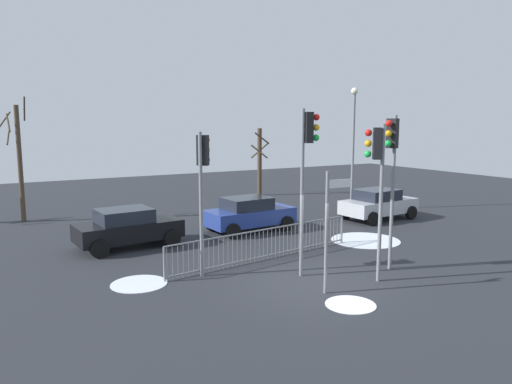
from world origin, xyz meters
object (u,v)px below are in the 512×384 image
(bare_tree_right, at_px, (19,160))
(car_silver_far, at_px, (378,204))
(traffic_light_foreground_left, at_px, (307,155))
(traffic_light_foreground_right, at_px, (392,158))
(traffic_light_mid_left, at_px, (203,171))
(car_black_mid, at_px, (128,227))
(car_blue_near, at_px, (249,213))
(traffic_light_mid_right, at_px, (377,167))
(direction_sign_post, at_px, (328,226))
(street_lamp, at_px, (353,136))
(bare_tree_left, at_px, (260,161))

(bare_tree_right, bearing_deg, car_silver_far, -27.55)
(traffic_light_foreground_left, height_order, traffic_light_foreground_right, traffic_light_foreground_left)
(traffic_light_mid_left, height_order, bare_tree_right, bare_tree_right)
(car_black_mid, bearing_deg, car_blue_near, -3.44)
(traffic_light_mid_left, xyz_separation_m, car_silver_far, (10.64, 3.66, -2.43))
(traffic_light_mid_right, bearing_deg, car_blue_near, 37.18)
(bare_tree_right, bearing_deg, car_blue_near, -39.67)
(direction_sign_post, height_order, car_silver_far, direction_sign_post)
(street_lamp, bearing_deg, car_blue_near, -167.05)
(car_blue_near, distance_m, street_lamp, 7.94)
(traffic_light_foreground_right, relative_size, direction_sign_post, 1.44)
(traffic_light_mid_left, bearing_deg, direction_sign_post, -3.11)
(traffic_light_mid_left, relative_size, bare_tree_left, 1.02)
(car_blue_near, bearing_deg, traffic_light_foreground_right, -83.81)
(traffic_light_foreground_left, bearing_deg, car_silver_far, 137.04)
(traffic_light_foreground_right, xyz_separation_m, street_lamp, (5.88, 8.57, 0.40))
(car_silver_far, height_order, street_lamp, street_lamp)
(traffic_light_mid_left, relative_size, bare_tree_right, 0.75)
(car_blue_near, xyz_separation_m, bare_tree_right, (-8.32, 6.90, 2.14))
(traffic_light_foreground_right, xyz_separation_m, direction_sign_post, (-2.97, -0.73, -1.67))
(traffic_light_mid_right, relative_size, car_blue_near, 1.18)
(car_silver_far, relative_size, bare_tree_left, 0.92)
(traffic_light_foreground_right, height_order, car_silver_far, traffic_light_foreground_right)
(bare_tree_left, height_order, bare_tree_right, bare_tree_right)
(traffic_light_foreground_left, height_order, car_blue_near, traffic_light_foreground_left)
(direction_sign_post, xyz_separation_m, car_silver_far, (8.35, 6.79, -1.11))
(car_blue_near, xyz_separation_m, bare_tree_left, (5.47, 8.59, 1.46))
(car_blue_near, bearing_deg, traffic_light_mid_left, -135.44)
(car_black_mid, distance_m, bare_tree_left, 13.89)
(street_lamp, bearing_deg, traffic_light_foreground_right, -124.45)
(traffic_light_foreground_left, xyz_separation_m, direction_sign_post, (-0.36, -1.54, -1.80))
(traffic_light_foreground_left, height_order, car_silver_far, traffic_light_foreground_left)
(street_lamp, bearing_deg, bare_tree_right, 161.13)
(street_lamp, distance_m, bare_tree_right, 16.32)
(car_silver_far, bearing_deg, bare_tree_left, 92.01)
(street_lamp, bearing_deg, bare_tree_left, 103.16)
(traffic_light_mid_right, bearing_deg, car_silver_far, -7.75)
(traffic_light_foreground_left, relative_size, traffic_light_foreground_right, 1.04)
(bare_tree_right, bearing_deg, traffic_light_mid_right, -59.87)
(traffic_light_foreground_left, xyz_separation_m, traffic_light_foreground_right, (2.61, -0.81, -0.13))
(car_blue_near, xyz_separation_m, street_lamp, (7.10, 1.63, 3.18))
(car_silver_far, bearing_deg, bare_tree_right, 147.71)
(traffic_light_foreground_left, distance_m, car_silver_far, 9.99)
(street_lamp, bearing_deg, traffic_light_foreground_left, -137.58)
(direction_sign_post, height_order, street_lamp, street_lamp)
(traffic_light_foreground_right, relative_size, car_silver_far, 1.23)
(traffic_light_mid_left, height_order, car_blue_near, traffic_light_mid_left)
(bare_tree_right, bearing_deg, street_lamp, -18.87)
(car_blue_near, distance_m, car_black_mid, 5.23)
(bare_tree_right, bearing_deg, car_black_mid, -66.35)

